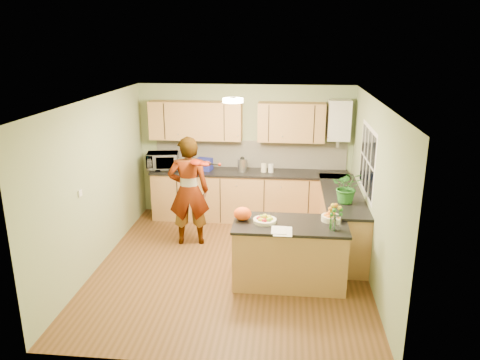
# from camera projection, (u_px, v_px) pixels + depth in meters

# --- Properties ---
(floor) EXTENTS (4.50, 4.50, 0.00)m
(floor) POSITION_uv_depth(u_px,v_px,m) (231.00, 266.00, 7.08)
(floor) COLOR #543618
(floor) RESTS_ON ground
(ceiling) EXTENTS (4.00, 4.50, 0.02)m
(ceiling) POSITION_uv_depth(u_px,v_px,m) (230.00, 100.00, 6.35)
(ceiling) COLOR silver
(ceiling) RESTS_ON wall_back
(wall_back) EXTENTS (4.00, 0.02, 2.50)m
(wall_back) POSITION_uv_depth(u_px,v_px,m) (245.00, 151.00, 8.86)
(wall_back) COLOR #98A978
(wall_back) RESTS_ON floor
(wall_front) EXTENTS (4.00, 0.02, 2.50)m
(wall_front) POSITION_uv_depth(u_px,v_px,m) (203.00, 258.00, 4.58)
(wall_front) COLOR #98A978
(wall_front) RESTS_ON floor
(wall_left) EXTENTS (0.02, 4.50, 2.50)m
(wall_left) POSITION_uv_depth(u_px,v_px,m) (97.00, 183.00, 6.91)
(wall_left) COLOR #98A978
(wall_left) RESTS_ON floor
(wall_right) EXTENTS (0.02, 4.50, 2.50)m
(wall_right) POSITION_uv_depth(u_px,v_px,m) (373.00, 192.00, 6.52)
(wall_right) COLOR #98A978
(wall_right) RESTS_ON floor
(back_counter) EXTENTS (3.64, 0.62, 0.94)m
(back_counter) POSITION_uv_depth(u_px,v_px,m) (249.00, 195.00, 8.79)
(back_counter) COLOR #AF7A46
(back_counter) RESTS_ON floor
(right_counter) EXTENTS (0.62, 2.24, 0.94)m
(right_counter) POSITION_uv_depth(u_px,v_px,m) (341.00, 220.00, 7.59)
(right_counter) COLOR #AF7A46
(right_counter) RESTS_ON floor
(splashback) EXTENTS (3.60, 0.02, 0.52)m
(splashback) POSITION_uv_depth(u_px,v_px,m) (250.00, 154.00, 8.85)
(splashback) COLOR silver
(splashback) RESTS_ON back_counter
(upper_cabinets) EXTENTS (3.20, 0.34, 0.70)m
(upper_cabinets) POSITION_uv_depth(u_px,v_px,m) (235.00, 121.00, 8.53)
(upper_cabinets) COLOR #AF7A46
(upper_cabinets) RESTS_ON wall_back
(boiler) EXTENTS (0.40, 0.30, 0.86)m
(boiler) POSITION_uv_depth(u_px,v_px,m) (339.00, 120.00, 8.35)
(boiler) COLOR white
(boiler) RESTS_ON wall_back
(window_right) EXTENTS (0.01, 1.30, 1.05)m
(window_right) POSITION_uv_depth(u_px,v_px,m) (367.00, 161.00, 7.00)
(window_right) COLOR white
(window_right) RESTS_ON wall_right
(light_switch) EXTENTS (0.02, 0.09, 0.09)m
(light_switch) POSITION_uv_depth(u_px,v_px,m) (80.00, 193.00, 6.32)
(light_switch) COLOR white
(light_switch) RESTS_ON wall_left
(ceiling_lamp) EXTENTS (0.30, 0.30, 0.07)m
(ceiling_lamp) POSITION_uv_depth(u_px,v_px,m) (233.00, 100.00, 6.65)
(ceiling_lamp) COLOR #FFEABF
(ceiling_lamp) RESTS_ON ceiling
(peninsula_island) EXTENTS (1.56, 0.80, 0.89)m
(peninsula_island) POSITION_uv_depth(u_px,v_px,m) (289.00, 253.00, 6.50)
(peninsula_island) COLOR #AF7A46
(peninsula_island) RESTS_ON floor
(fruit_dish) EXTENTS (0.32, 0.32, 0.11)m
(fruit_dish) POSITION_uv_depth(u_px,v_px,m) (265.00, 219.00, 6.39)
(fruit_dish) COLOR #F3E8C2
(fruit_dish) RESTS_ON peninsula_island
(orange_bowl) EXTENTS (0.26, 0.26, 0.15)m
(orange_bowl) POSITION_uv_depth(u_px,v_px,m) (331.00, 216.00, 6.44)
(orange_bowl) COLOR #F3E8C2
(orange_bowl) RESTS_ON peninsula_island
(flower_vase) EXTENTS (0.24, 0.24, 0.44)m
(flower_vase) POSITION_uv_depth(u_px,v_px,m) (338.00, 209.00, 6.05)
(flower_vase) COLOR silver
(flower_vase) RESTS_ON peninsula_island
(orange_bag) EXTENTS (0.31, 0.28, 0.19)m
(orange_bag) POSITION_uv_depth(u_px,v_px,m) (243.00, 214.00, 6.45)
(orange_bag) COLOR #F65114
(orange_bag) RESTS_ON peninsula_island
(papers) EXTENTS (0.24, 0.33, 0.01)m
(papers) POSITION_uv_depth(u_px,v_px,m) (283.00, 231.00, 6.09)
(papers) COLOR white
(papers) RESTS_ON peninsula_island
(violinist) EXTENTS (0.72, 0.53, 1.82)m
(violinist) POSITION_uv_depth(u_px,v_px,m) (189.00, 191.00, 7.64)
(violinist) COLOR #E4AB8B
(violinist) RESTS_ON floor
(violin) EXTENTS (0.69, 0.60, 0.17)m
(violin) POSITION_uv_depth(u_px,v_px,m) (197.00, 162.00, 7.25)
(violin) COLOR #591505
(violin) RESTS_ON violinist
(microwave) EXTENTS (0.63, 0.48, 0.32)m
(microwave) POSITION_uv_depth(u_px,v_px,m) (163.00, 161.00, 8.75)
(microwave) COLOR white
(microwave) RESTS_ON back_counter
(blue_box) EXTENTS (0.32, 0.26, 0.22)m
(blue_box) POSITION_uv_depth(u_px,v_px,m) (204.00, 164.00, 8.71)
(blue_box) COLOR navy
(blue_box) RESTS_ON back_counter
(kettle) EXTENTS (0.17, 0.17, 0.32)m
(kettle) POSITION_uv_depth(u_px,v_px,m) (242.00, 164.00, 8.64)
(kettle) COLOR #B8B8BD
(kettle) RESTS_ON back_counter
(jar_cream) EXTENTS (0.11, 0.11, 0.16)m
(jar_cream) POSITION_uv_depth(u_px,v_px,m) (264.00, 168.00, 8.59)
(jar_cream) COLOR #F3E8C2
(jar_cream) RESTS_ON back_counter
(jar_white) EXTENTS (0.12, 0.12, 0.15)m
(jar_white) POSITION_uv_depth(u_px,v_px,m) (271.00, 168.00, 8.58)
(jar_white) COLOR white
(jar_white) RESTS_ON back_counter
(potted_plant) EXTENTS (0.48, 0.43, 0.50)m
(potted_plant) POSITION_uv_depth(u_px,v_px,m) (347.00, 187.00, 6.95)
(potted_plant) COLOR #276D24
(potted_plant) RESTS_ON right_counter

